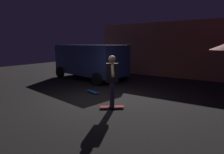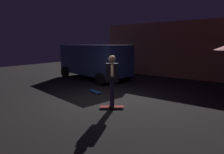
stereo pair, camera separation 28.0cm
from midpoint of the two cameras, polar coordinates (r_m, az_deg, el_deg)
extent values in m
plane|color=black|center=(7.08, -2.68, -7.39)|extent=(28.00, 28.00, 0.00)
cube|color=#B76B4C|center=(14.01, 24.84, 7.44)|extent=(11.91, 3.64, 3.45)
cube|color=navy|center=(11.55, -4.64, 5.27)|extent=(4.86, 2.67, 1.70)
cube|color=black|center=(13.37, -10.88, 7.25)|extent=(0.36, 1.73, 0.64)
cylinder|color=black|center=(12.51, -13.19, 1.48)|extent=(0.69, 0.33, 0.66)
cylinder|color=black|center=(13.61, -6.00, 2.34)|extent=(0.69, 0.33, 0.66)
cylinder|color=black|center=(9.69, -2.60, -0.65)|extent=(0.69, 0.33, 0.66)
cylinder|color=black|center=(11.08, 5.15, 0.64)|extent=(0.69, 0.33, 0.66)
cube|color=#AD1E23|center=(6.36, 1.28, -8.82)|extent=(0.74, 0.64, 0.02)
sphere|color=silver|center=(6.47, 3.93, -8.84)|extent=(0.05, 0.05, 0.05)
sphere|color=silver|center=(6.31, 4.07, -9.33)|extent=(0.05, 0.05, 0.05)
sphere|color=silver|center=(6.44, -1.46, -8.90)|extent=(0.05, 0.05, 0.05)
sphere|color=silver|center=(6.28, -1.46, -9.40)|extent=(0.05, 0.05, 0.05)
cube|color=#1959B2|center=(8.35, -4.24, -4.29)|extent=(0.80, 0.43, 0.02)
sphere|color=silver|center=(8.15, -2.62, -4.87)|extent=(0.05, 0.05, 0.05)
sphere|color=silver|center=(8.06, -3.63, -5.04)|extent=(0.05, 0.05, 0.05)
sphere|color=silver|center=(8.65, -4.79, -4.03)|extent=(0.05, 0.05, 0.05)
sphere|color=silver|center=(8.56, -5.77, -4.19)|extent=(0.05, 0.05, 0.05)
cylinder|color=#382D4C|center=(6.34, 1.24, -4.92)|extent=(0.14, 0.14, 0.82)
cylinder|color=#382D4C|center=(6.13, 1.34, -5.44)|extent=(0.14, 0.14, 0.82)
cube|color=#262628|center=(6.09, 1.32, 1.29)|extent=(0.44, 0.41, 0.60)
sphere|color=tan|center=(6.04, 1.33, 5.38)|extent=(0.23, 0.23, 0.23)
cylinder|color=tan|center=(6.29, 1.23, 2.94)|extent=(0.40, 0.48, 0.46)
cylinder|color=tan|center=(5.85, 1.42, 2.43)|extent=(0.40, 0.48, 0.46)
camera|label=1|loc=(0.14, -88.69, 0.23)|focal=30.74mm
camera|label=2|loc=(0.14, 91.31, -0.23)|focal=30.74mm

